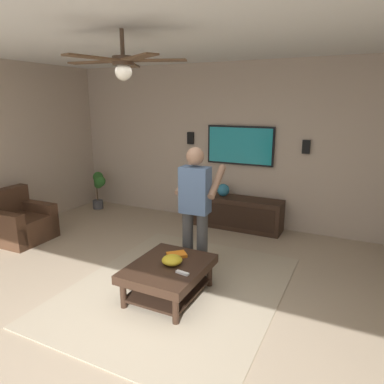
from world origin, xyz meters
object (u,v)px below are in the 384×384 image
Objects in this scene: person_standing at (196,204)px; potted_plant_short at (99,186)px; tv at (240,145)px; armchair at (19,223)px; media_console at (233,212)px; wall_speaker_right at (191,138)px; wall_speaker_left at (306,147)px; remote_white at (182,273)px; ceiling_fan at (123,64)px; book at (177,255)px; coffee_table at (169,273)px; bowl at (172,260)px; vase_round at (223,190)px.

person_standing reaches higher than potted_plant_short.
tv is 0.73× the size of person_standing.
armchair is 3.10m from person_standing.
media_console is 2.22× the size of potted_plant_short.
person_standing is 2.43m from wall_speaker_right.
wall_speaker_left is at bearing 102.88° from media_console.
person_standing reaches higher than armchair.
wall_speaker_right reaches higher than potted_plant_short.
ceiling_fan is at bearing -157.67° from remote_white.
remote_white is 0.68× the size of book.
tv is 8.00× the size of remote_white.
armchair is at bearing 120.34° from wall_speaker_left.
person_standing reaches higher than wall_speaker_right.
coffee_table is at bearing -128.04° from potted_plant_short.
bowl is at bearing 3.80° from media_console.
media_console is 1.42× the size of tv.
coffee_table is at bearing 120.74° from bowl.
ceiling_fan reaches higher than potted_plant_short.
armchair is 3.08m from bowl.
book is at bearing 5.58° from coffee_table.
wall_speaker_left is (2.77, -0.98, 1.17)m from coffee_table.
media_console is 7.35× the size of bowl.
person_standing is 7.09× the size of bowl.
bowl reaches higher than book.
armchair reaches higher than vase_round.
armchair reaches higher than media_console.
book is 2.17m from ceiling_fan.
potted_plant_short is at bearing 89.06° from armchair.
armchair reaches higher than remote_white.
wall_speaker_left is at bearing -27.56° from person_standing.
coffee_table is (-0.44, -3.01, 0.02)m from armchair.
tv is 5.45× the size of wall_speaker_left.
tv reaches higher than armchair.
vase_round reaches higher than potted_plant_short.
person_standing is at bearing 3.08° from armchair.
remote_white is at bearing 165.81° from wall_speaker_left.
potted_plant_short is at bearing 100.56° from book.
potted_plant_short is at bearing -87.11° from media_console.
bowl is at bearing -47.89° from ceiling_fan.
tv is (2.76, 0.13, 1.14)m from coffee_table.
armchair is 3.04m from coffee_table.
ceiling_fan is at bearing -3.33° from media_console.
book is at bearing 133.55° from remote_white.
remote_white is (-2.89, -0.38, -1.02)m from tv.
potted_plant_short is 5.10× the size of remote_white.
ceiling_fan is at bearing 157.34° from wall_speaker_left.
coffee_table is at bearing -9.89° from armchair.
remote_white is at bearing -118.17° from coffee_table.
coffee_table is 0.61× the size of person_standing.
vase_round is (1.84, 0.34, -0.27)m from person_standing.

